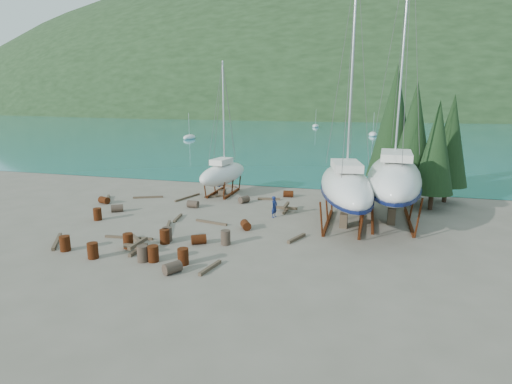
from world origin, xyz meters
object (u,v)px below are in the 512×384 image
(large_sailboat_far, at_px, (394,178))
(worker, at_px, (274,207))
(small_sailboat_shore, at_px, (223,173))
(large_sailboat_near, at_px, (346,186))

(large_sailboat_far, bearing_deg, worker, -169.37)
(small_sailboat_shore, distance_m, worker, 8.78)
(large_sailboat_near, relative_size, small_sailboat_shore, 1.45)
(large_sailboat_near, relative_size, large_sailboat_far, 0.88)
(large_sailboat_near, distance_m, worker, 5.47)
(worker, bearing_deg, small_sailboat_shore, 66.56)
(large_sailboat_far, height_order, worker, large_sailboat_far)
(small_sailboat_shore, relative_size, worker, 7.43)
(worker, bearing_deg, large_sailboat_far, -60.96)
(small_sailboat_shore, bearing_deg, worker, -35.86)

